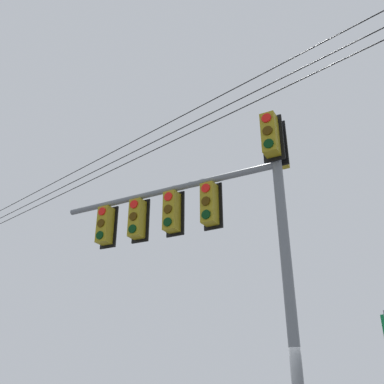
{
  "coord_description": "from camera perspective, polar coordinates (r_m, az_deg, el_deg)",
  "views": [
    {
      "loc": [
        -5.02,
        6.74,
        1.89
      ],
      "look_at": [
        0.92,
        0.7,
        5.8
      ],
      "focal_mm": 39.75,
      "sensor_mm": 36.0,
      "label": 1
    }
  ],
  "objects": [
    {
      "name": "overhead_wire_span",
      "position": [
        10.45,
        4.57,
        11.58
      ],
      "size": [
        27.04,
        0.85,
        1.34
      ],
      "color": "black"
    },
    {
      "name": "signal_mast_assembly",
      "position": [
        8.9,
        2.5,
        -3.27
      ],
      "size": [
        5.51,
        2.1,
        7.05
      ],
      "color": "slate",
      "rests_on": "ground"
    }
  ]
}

